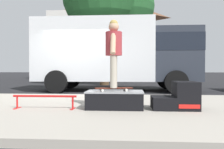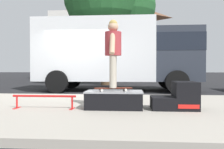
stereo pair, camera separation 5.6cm
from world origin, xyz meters
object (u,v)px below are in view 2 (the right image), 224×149
at_px(kicker_ramp, 178,98).
at_px(grind_rail, 44,99).
at_px(box_truck, 118,52).
at_px(skateboard, 113,88).
at_px(skater_kid, 113,48).
at_px(skate_box, 114,99).

bearing_deg(kicker_ramp, grind_rail, -177.18).
relative_size(kicker_ramp, grind_rail, 0.68).
xyz_separation_m(grind_rail, box_truck, (1.25, 5.59, 1.37)).
bearing_deg(box_truck, kicker_ramp, -74.58).
bearing_deg(skateboard, skater_kid, 90.00).
bearing_deg(skateboard, grind_rail, -174.79).
height_order(skateboard, box_truck, box_truck).
bearing_deg(skate_box, skateboard, -164.72).
distance_m(kicker_ramp, skateboard, 1.34).
relative_size(skate_box, kicker_ramp, 1.29).
relative_size(skate_box, skater_kid, 0.83).
bearing_deg(skate_box, box_truck, 92.08).
bearing_deg(grind_rail, box_truck, 77.40).
bearing_deg(kicker_ramp, box_truck, 105.42).
distance_m(grind_rail, skater_kid, 1.78).
xyz_separation_m(skate_box, kicker_ramp, (1.31, -0.00, 0.04)).
bearing_deg(kicker_ramp, skateboard, -179.75).
xyz_separation_m(kicker_ramp, skateboard, (-1.33, -0.01, 0.19)).
height_order(kicker_ramp, grind_rail, kicker_ramp).
bearing_deg(box_truck, skate_box, -87.92).
bearing_deg(box_truck, grind_rail, -102.60).
bearing_deg(skater_kid, box_truck, 91.85).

